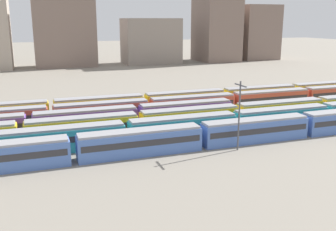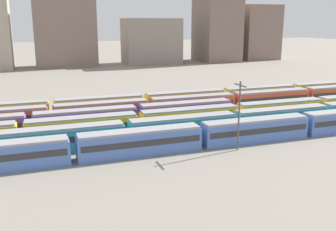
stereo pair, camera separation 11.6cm
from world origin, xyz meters
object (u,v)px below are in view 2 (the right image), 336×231
at_px(train_track_4, 193,104).
at_px(catenary_pole_0, 239,113).
at_px(train_track_2, 190,118).
at_px(train_track_3, 86,119).
at_px(train_track_0, 304,125).
at_px(train_track_1, 183,127).
at_px(train_track_5, 224,97).

height_order(train_track_4, catenary_pole_0, catenary_pole_0).
relative_size(train_track_2, train_track_3, 1.68).
distance_m(train_track_0, train_track_2, 19.39).
bearing_deg(train_track_0, train_track_1, 165.23).
relative_size(train_track_3, train_track_4, 0.60).
height_order(train_track_3, train_track_5, same).
bearing_deg(train_track_3, train_track_1, -36.07).
height_order(train_track_3, catenary_pole_0, catenary_pole_0).
relative_size(train_track_2, train_track_4, 1.00).
distance_m(train_track_3, catenary_pole_0, 27.39).
relative_size(train_track_0, train_track_5, 1.00).
height_order(train_track_4, train_track_5, same).
relative_size(train_track_3, train_track_5, 0.50).
distance_m(train_track_0, train_track_5, 26.05).
xyz_separation_m(train_track_3, catenary_pole_0, (19.90, -18.42, 3.85)).
bearing_deg(catenary_pole_0, train_track_0, 11.32).
height_order(train_track_1, train_track_4, same).
bearing_deg(train_track_1, train_track_0, -14.77).
xyz_separation_m(train_track_0, train_track_3, (-34.00, 15.60, -0.00)).
height_order(train_track_3, train_track_4, same).
relative_size(train_track_2, catenary_pole_0, 9.01).
distance_m(train_track_3, train_track_5, 34.05).
xyz_separation_m(train_track_3, train_track_5, (32.42, 10.40, 0.00)).
xyz_separation_m(train_track_2, train_track_3, (-17.63, 5.20, -0.00)).
relative_size(train_track_1, train_track_5, 0.83).
xyz_separation_m(train_track_2, catenary_pole_0, (2.27, -13.22, 3.85)).
bearing_deg(train_track_2, train_track_4, 64.63).
relative_size(train_track_0, train_track_4, 1.20).
xyz_separation_m(train_track_0, train_track_5, (-1.57, 26.00, 0.00)).
distance_m(train_track_1, train_track_5, 27.60).
xyz_separation_m(train_track_4, train_track_5, (9.86, 5.20, 0.00)).
height_order(train_track_2, train_track_5, same).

